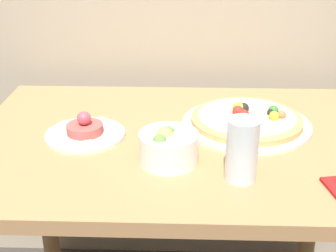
% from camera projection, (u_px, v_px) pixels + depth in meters
% --- Properties ---
extents(dining_table, '(1.07, 0.75, 0.76)m').
position_uv_depth(dining_table, '(177.00, 177.00, 1.26)').
color(dining_table, '#AD7F51').
rests_on(dining_table, ground_plane).
extents(pizza_plate, '(0.35, 0.35, 0.06)m').
position_uv_depth(pizza_plate, '(247.00, 121.00, 1.27)').
color(pizza_plate, silver).
rests_on(pizza_plate, dining_table).
extents(tartare_plate, '(0.21, 0.21, 0.07)m').
position_uv_depth(tartare_plate, '(85.00, 132.00, 1.21)').
color(tartare_plate, silver).
rests_on(tartare_plate, dining_table).
extents(small_bowl, '(0.14, 0.14, 0.09)m').
position_uv_depth(small_bowl, '(168.00, 147.00, 1.07)').
color(small_bowl, white).
rests_on(small_bowl, dining_table).
extents(drinking_glass, '(0.07, 0.07, 0.14)m').
position_uv_depth(drinking_glass, '(242.00, 150.00, 0.99)').
color(drinking_glass, silver).
rests_on(drinking_glass, dining_table).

